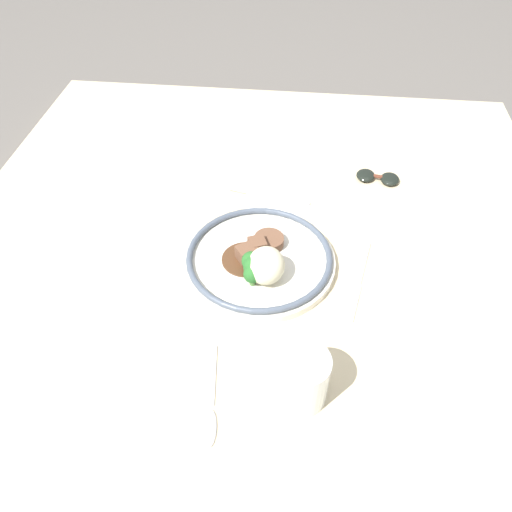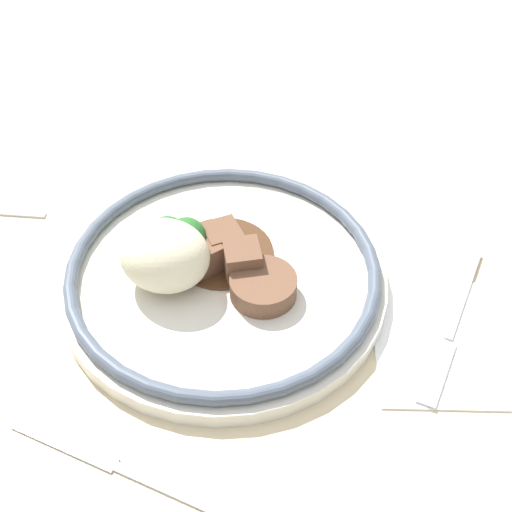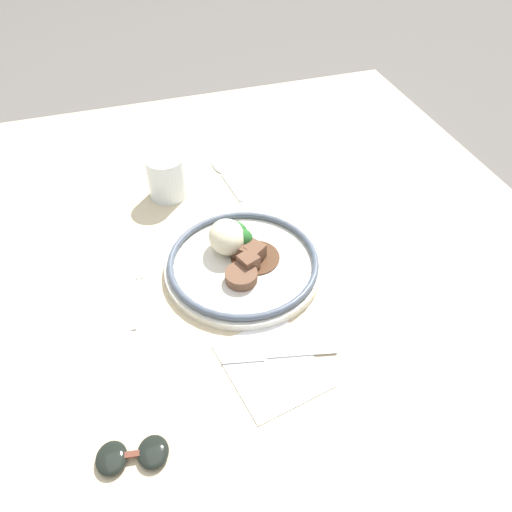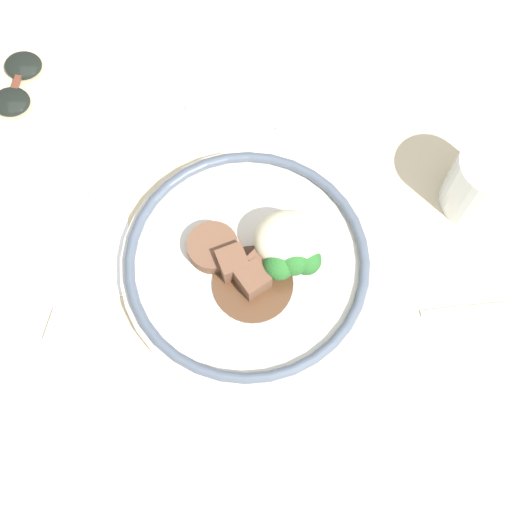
{
  "view_description": "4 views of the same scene",
  "coord_description": "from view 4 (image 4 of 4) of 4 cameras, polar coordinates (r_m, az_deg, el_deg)",
  "views": [
    {
      "loc": [
        0.65,
        0.08,
        0.73
      ],
      "look_at": [
        -0.01,
        0.01,
        0.06
      ],
      "focal_mm": 35.0,
      "sensor_mm": 36.0,
      "label": 1
    },
    {
      "loc": [
        -0.13,
        0.43,
        0.51
      ],
      "look_at": [
        -0.03,
        -0.0,
        0.07
      ],
      "focal_mm": 50.0,
      "sensor_mm": 36.0,
      "label": 2
    },
    {
      "loc": [
        -0.63,
        0.18,
        0.7
      ],
      "look_at": [
        -0.03,
        -0.01,
        0.08
      ],
      "focal_mm": 35.0,
      "sensor_mm": 36.0,
      "label": 3
    },
    {
      "loc": [
        0.01,
        -0.27,
        0.81
      ],
      "look_at": [
        0.0,
        0.01,
        0.07
      ],
      "focal_mm": 50.0,
      "sensor_mm": 36.0,
      "label": 4
    }
  ],
  "objects": [
    {
      "name": "ground_plane",
      "position": [
        0.85,
        -0.23,
        -2.5
      ],
      "size": [
        8.0,
        8.0,
        0.0
      ],
      "primitive_type": "plane",
      "color": "#5B5651"
    },
    {
      "name": "plate",
      "position": [
        0.8,
        -0.21,
        -0.41
      ],
      "size": [
        0.29,
        0.29,
        0.08
      ],
      "color": "silver",
      "rests_on": "dining_table"
    },
    {
      "name": "sunglasses",
      "position": [
        0.98,
        -18.56,
        12.97
      ],
      "size": [
        0.06,
        0.1,
        0.01
      ],
      "rotation": [
        0.0,
        0.0,
        -0.15
      ],
      "color": "black",
      "rests_on": "dining_table"
    },
    {
      "name": "dining_table",
      "position": [
        0.83,
        -0.24,
        -2.11
      ],
      "size": [
        1.41,
        1.25,
        0.04
      ],
      "color": "beige",
      "rests_on": "ground"
    },
    {
      "name": "knife",
      "position": [
        0.9,
        1.27,
        10.46
      ],
      "size": [
        0.2,
        0.05,
        0.0
      ],
      "rotation": [
        0.0,
        0.0,
        -0.21
      ],
      "color": "#B7B7BC",
      "rests_on": "dining_table"
    },
    {
      "name": "napkin",
      "position": [
        0.86,
        -15.16,
        0.39
      ],
      "size": [
        0.18,
        0.16,
        0.0
      ],
      "color": "white",
      "rests_on": "dining_table"
    },
    {
      "name": "juice_glass",
      "position": [
        0.86,
        17.69,
        5.54
      ],
      "size": [
        0.08,
        0.08,
        0.09
      ],
      "color": "yellow",
      "rests_on": "dining_table"
    },
    {
      "name": "fork",
      "position": [
        0.85,
        -14.15,
        0.44
      ],
      "size": [
        0.05,
        0.18,
        0.0
      ],
      "rotation": [
        0.0,
        0.0,
        1.35
      ],
      "color": "#B7B7BC",
      "rests_on": "napkin"
    }
  ]
}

